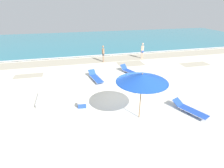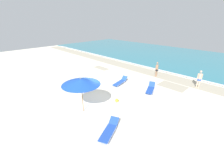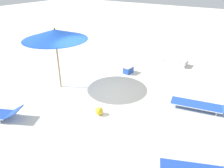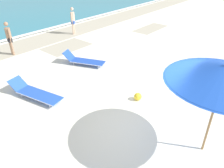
# 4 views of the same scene
# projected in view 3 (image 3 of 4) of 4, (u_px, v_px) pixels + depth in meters

# --- Properties ---
(ground_plane) EXTENTS (60.00, 60.00, 0.16)m
(ground_plane) POSITION_uv_depth(u_px,v_px,m) (101.00, 96.00, 9.28)
(ground_plane) COLOR silver
(beach_umbrella) EXTENTS (2.67, 2.67, 2.65)m
(beach_umbrella) POSITION_uv_depth(u_px,v_px,m) (55.00, 35.00, 8.83)
(beach_umbrella) COLOR #9E7547
(beach_umbrella) RESTS_ON ground_plane
(lounger_stack) EXTENTS (0.64, 1.89, 0.32)m
(lounger_stack) POSITION_uv_depth(u_px,v_px,m) (170.00, 61.00, 12.34)
(lounger_stack) COLOR white
(lounger_stack) RESTS_ON ground_plane
(sun_lounger_beside_umbrella) EXTENTS (1.05, 2.33, 0.54)m
(sun_lounger_beside_umbrella) POSITION_uv_depth(u_px,v_px,m) (203.00, 105.00, 8.13)
(sun_lounger_beside_umbrella) COLOR blue
(sun_lounger_beside_umbrella) RESTS_ON ground_plane
(beach_ball) EXTENTS (0.29, 0.29, 0.29)m
(beach_ball) POSITION_uv_depth(u_px,v_px,m) (99.00, 111.00, 7.88)
(beach_ball) COLOR yellow
(beach_ball) RESTS_ON ground_plane
(cooler_box) EXTENTS (0.54, 0.41, 0.37)m
(cooler_box) POSITION_uv_depth(u_px,v_px,m) (128.00, 70.00, 11.17)
(cooler_box) COLOR blue
(cooler_box) RESTS_ON ground_plane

